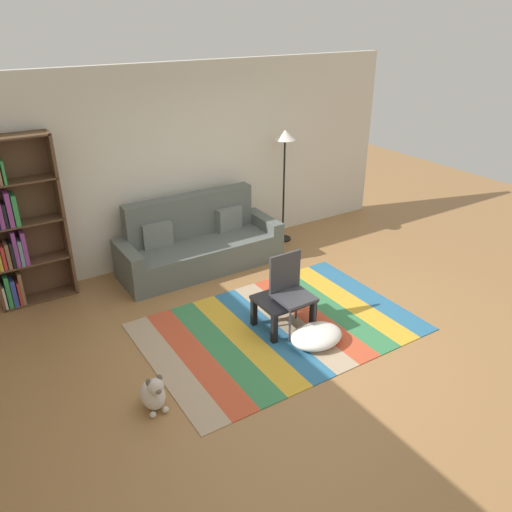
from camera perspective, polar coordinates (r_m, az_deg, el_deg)
name	(u,v)px	position (r m, az deg, el deg)	size (l,w,h in m)	color
ground_plane	(293,330)	(5.88, 4.12, -8.29)	(14.00, 14.00, 0.00)	#9E7042
back_wall	(188,163)	(7.33, -7.56, 10.27)	(6.80, 0.10, 2.70)	silver
rug	(279,327)	(5.92, 2.58, -7.93)	(3.03, 2.04, 0.01)	tan
couch	(199,244)	(7.17, -6.43, 1.30)	(2.26, 0.80, 1.00)	#59605B
bookshelf	(15,226)	(6.62, -25.39, 3.01)	(0.90, 0.28, 2.06)	brown
coffee_table	(284,303)	(5.78, 3.10, -5.32)	(0.61, 0.49, 0.38)	black
pouf	(316,336)	(5.63, 6.77, -8.88)	(0.60, 0.46, 0.19)	white
dog	(153,394)	(4.87, -11.41, -14.85)	(0.22, 0.35, 0.40)	beige
standing_lamp	(285,150)	(7.65, 3.23, 11.80)	(0.32, 0.32, 1.73)	black
tv_remote	(283,293)	(5.80, 3.06, -4.18)	(0.04, 0.15, 0.02)	black
folding_chair	(290,286)	(5.66, 3.78, -3.41)	(0.40, 0.40, 0.90)	#38383D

